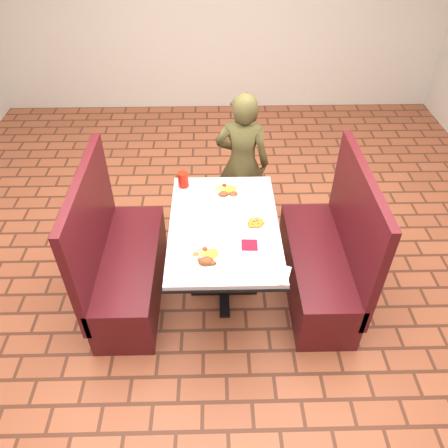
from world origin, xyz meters
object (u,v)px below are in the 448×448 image
(dining_table, at_px, (224,234))
(diner_person, at_px, (242,164))
(booth_bench_left, at_px, (123,266))
(booth_bench_right, at_px, (324,262))
(plantain_plate, at_px, (255,224))
(red_tumbler, at_px, (183,180))
(far_dinner_plate, at_px, (227,190))
(near_dinner_plate, at_px, (207,256))

(dining_table, relative_size, diner_person, 0.90)
(booth_bench_left, relative_size, booth_bench_right, 1.00)
(diner_person, bearing_deg, plantain_plate, 102.41)
(diner_person, relative_size, red_tumbler, 10.76)
(dining_table, xyz_separation_m, booth_bench_right, (0.80, 0.00, -0.32))
(red_tumbler, bearing_deg, far_dinner_plate, -16.19)
(booth_bench_right, relative_size, red_tumbler, 9.58)
(booth_bench_left, height_order, booth_bench_right, same)
(booth_bench_right, bearing_deg, near_dinner_plate, -158.89)
(diner_person, distance_m, plantain_plate, 0.94)
(far_dinner_plate, bearing_deg, red_tumbler, 163.81)
(booth_bench_left, xyz_separation_m, diner_person, (0.98, 0.92, 0.34))
(plantain_plate, bearing_deg, red_tumbler, 137.56)
(booth_bench_right, bearing_deg, booth_bench_left, 180.00)
(booth_bench_right, bearing_deg, red_tumbler, 156.55)
(near_dinner_plate, relative_size, red_tumbler, 1.91)
(near_dinner_plate, distance_m, red_tumbler, 0.86)
(booth_bench_left, relative_size, near_dinner_plate, 5.01)
(booth_bench_left, xyz_separation_m, plantain_plate, (1.03, -0.01, 0.43))
(dining_table, height_order, diner_person, diner_person)
(far_dinner_plate, height_order, red_tumbler, red_tumbler)
(booth_bench_left, bearing_deg, dining_table, 0.00)
(dining_table, bearing_deg, diner_person, 78.69)
(booth_bench_right, relative_size, diner_person, 0.89)
(booth_bench_right, height_order, diner_person, diner_person)
(booth_bench_left, xyz_separation_m, near_dinner_plate, (0.68, -0.36, 0.45))
(booth_bench_right, distance_m, far_dinner_plate, 0.97)
(booth_bench_left, bearing_deg, far_dinner_plate, 24.79)
(booth_bench_left, distance_m, plantain_plate, 1.11)
(booth_bench_left, height_order, red_tumbler, booth_bench_left)
(booth_bench_left, height_order, diner_person, diner_person)
(plantain_plate, bearing_deg, dining_table, 176.48)
(diner_person, height_order, far_dinner_plate, diner_person)
(diner_person, xyz_separation_m, far_dinner_plate, (-0.15, -0.54, 0.10))
(diner_person, height_order, red_tumbler, diner_person)
(dining_table, distance_m, diner_person, 0.94)
(dining_table, height_order, near_dinner_plate, near_dinner_plate)
(dining_table, distance_m, red_tumbler, 0.60)
(dining_table, distance_m, booth_bench_left, 0.86)
(red_tumbler, bearing_deg, plantain_plate, -42.44)
(booth_bench_right, xyz_separation_m, far_dinner_plate, (-0.77, 0.38, 0.44))
(diner_person, distance_m, red_tumbler, 0.68)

